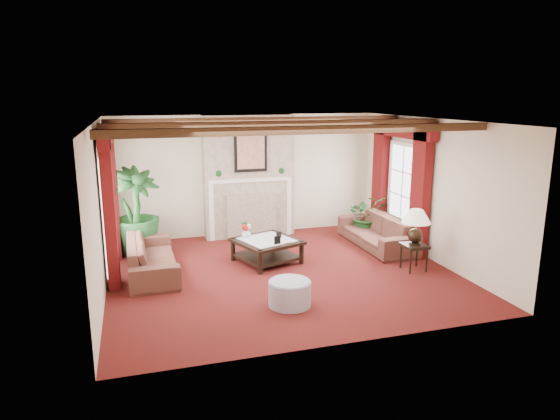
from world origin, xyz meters
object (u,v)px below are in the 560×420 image
object	(u,v)px
coffee_table	(267,251)
ottoman	(290,293)
sofa_right	(377,226)
potted_palm	(136,230)
side_table	(414,257)
sofa_left	(151,251)

from	to	relation	value
coffee_table	ottoman	xyz separation A→B (m)	(-0.19, -2.03, -0.03)
ottoman	sofa_right	bearing A→B (deg)	41.60
sofa_right	coffee_table	xyz separation A→B (m)	(-2.49, -0.34, -0.20)
potted_palm	coffee_table	world-z (taller)	potted_palm
sofa_right	coffee_table	distance (m)	2.52
sofa_right	side_table	bearing A→B (deg)	-2.26
potted_palm	ottoman	size ratio (longest dim) A/B	3.08
sofa_left	ottoman	size ratio (longest dim) A/B	3.27
sofa_right	ottoman	bearing A→B (deg)	-49.07
side_table	sofa_right	bearing A→B (deg)	88.40
coffee_table	side_table	xyz separation A→B (m)	(2.45, -1.19, 0.02)
sofa_right	potted_palm	bearing A→B (deg)	-101.65
ottoman	coffee_table	bearing A→B (deg)	84.77
side_table	ottoman	world-z (taller)	side_table
sofa_left	ottoman	world-z (taller)	sofa_left
sofa_left	ottoman	xyz separation A→B (m)	(1.94, -2.03, -0.22)
sofa_left	coffee_table	distance (m)	2.14
potted_palm	side_table	bearing A→B (deg)	-27.23
sofa_left	potted_palm	distance (m)	1.31
sofa_right	coffee_table	size ratio (longest dim) A/B	2.02
sofa_left	potted_palm	world-z (taller)	potted_palm
sofa_right	side_table	distance (m)	1.55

